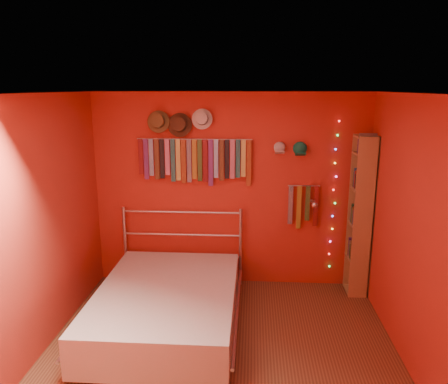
% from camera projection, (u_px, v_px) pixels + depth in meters
% --- Properties ---
extents(ground, '(3.50, 3.50, 0.00)m').
position_uv_depth(ground, '(220.00, 359.00, 4.21)').
color(ground, '#57301D').
rests_on(ground, ground).
extents(back_wall, '(3.50, 0.02, 2.50)m').
position_uv_depth(back_wall, '(230.00, 191.00, 5.61)').
color(back_wall, '#A12E1A').
rests_on(back_wall, ground).
extents(right_wall, '(0.02, 3.50, 2.50)m').
position_uv_depth(right_wall, '(419.00, 240.00, 3.80)').
color(right_wall, '#A12E1A').
rests_on(right_wall, ground).
extents(left_wall, '(0.02, 3.50, 2.50)m').
position_uv_depth(left_wall, '(31.00, 232.00, 4.03)').
color(left_wall, '#A12E1A').
rests_on(left_wall, ground).
extents(ceiling, '(3.50, 3.50, 0.02)m').
position_uv_depth(ceiling, '(219.00, 93.00, 3.62)').
color(ceiling, white).
rests_on(ceiling, back_wall).
extents(tie_rack, '(1.45, 0.03, 0.60)m').
position_uv_depth(tie_rack, '(195.00, 159.00, 5.48)').
color(tie_rack, silver).
rests_on(tie_rack, back_wall).
extents(small_tie_rack, '(0.40, 0.03, 0.57)m').
position_uv_depth(small_tie_rack, '(303.00, 204.00, 5.53)').
color(small_tie_rack, silver).
rests_on(small_tie_rack, back_wall).
extents(fedora_olive, '(0.28, 0.15, 0.27)m').
position_uv_depth(fedora_olive, '(158.00, 121.00, 5.37)').
color(fedora_olive, brown).
rests_on(fedora_olive, back_wall).
extents(fedora_brown, '(0.30, 0.16, 0.30)m').
position_uv_depth(fedora_brown, '(179.00, 125.00, 5.36)').
color(fedora_brown, '#452918').
rests_on(fedora_brown, back_wall).
extents(fedora_white, '(0.26, 0.14, 0.25)m').
position_uv_depth(fedora_white, '(202.00, 119.00, 5.33)').
color(fedora_white, silver).
rests_on(fedora_white, back_wall).
extents(cap_white, '(0.16, 0.20, 0.16)m').
position_uv_depth(cap_white, '(279.00, 148.00, 5.39)').
color(cap_white, beige).
rests_on(cap_white, back_wall).
extents(cap_green, '(0.18, 0.22, 0.18)m').
position_uv_depth(cap_green, '(300.00, 149.00, 5.37)').
color(cap_green, '#197454').
rests_on(cap_green, back_wall).
extents(fairy_lights, '(0.06, 0.02, 1.91)m').
position_uv_depth(fairy_lights, '(334.00, 197.00, 5.50)').
color(fairy_lights, '#FF3333').
rests_on(fairy_lights, back_wall).
extents(reading_lamp, '(0.08, 0.32, 0.10)m').
position_uv_depth(reading_lamp, '(314.00, 204.00, 5.33)').
color(reading_lamp, silver).
rests_on(reading_lamp, back_wall).
extents(bookshelf, '(0.25, 0.34, 2.00)m').
position_uv_depth(bookshelf, '(364.00, 215.00, 5.35)').
color(bookshelf, '#9E7247').
rests_on(bookshelf, ground).
extents(bed, '(1.57, 2.14, 1.04)m').
position_uv_depth(bed, '(167.00, 305.00, 4.75)').
color(bed, silver).
rests_on(bed, ground).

